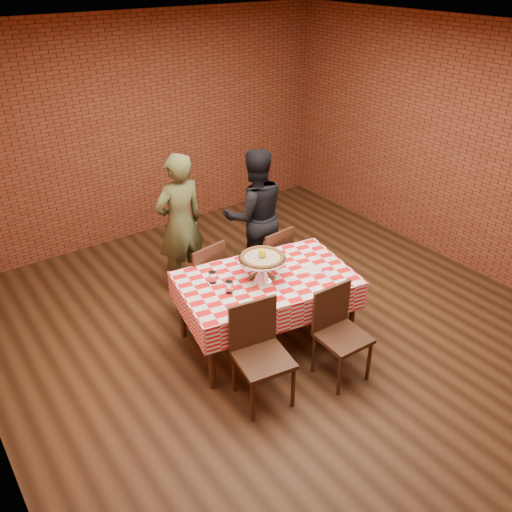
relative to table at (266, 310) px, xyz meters
The scene contains 19 objects.
ground 0.43m from the table, ahead, with size 6.00×6.00×0.00m, color black.
back_wall 3.19m from the table, 86.06° to the left, with size 5.50×5.50×0.00m, color brown.
table is the anchor object (origin of this frame).
tablecloth 0.24m from the table, behind, with size 1.69×1.03×0.28m, color red, non-canonical shape.
pizza_stand 0.49m from the table, 129.55° to the left, with size 0.46×0.46×0.21m, color silver, non-canonical shape.
pizza 0.60m from the table, 129.55° to the left, with size 0.42×0.42×0.03m, color #C3B48D.
lemon 0.65m from the table, 129.55° to the left, with size 0.07×0.07×0.09m, color yellow.
water_glass_left 0.62m from the table, behind, with size 0.07×0.07×0.12m, color white.
water_glass_right 0.68m from the table, 154.20° to the left, with size 0.07×0.07×0.12m, color white.
side_plate 0.62m from the table, 21.25° to the right, with size 0.16×0.16×0.01m, color white.
sweetener_packet_a 0.71m from the table, 30.71° to the right, with size 0.05×0.04×0.01m, color white.
sweetener_packet_b 0.72m from the table, 26.38° to the right, with size 0.05×0.04×0.01m, color white.
condiment_caddy 0.56m from the table, 73.14° to the left, with size 0.09×0.07×0.12m, color silver.
chair_near_left 0.84m from the table, 128.59° to the right, with size 0.45×0.45×0.93m, color #3E2212, non-canonical shape.
chair_near_right 0.87m from the table, 73.50° to the right, with size 0.42×0.42×0.90m, color #3E2212, non-canonical shape.
chair_far_left 0.87m from the table, 109.71° to the left, with size 0.42×0.42×0.90m, color #3E2212, non-canonical shape.
chair_far_right 0.86m from the table, 51.64° to the left, with size 0.40×0.40×0.88m, color #3E2212, non-canonical shape.
diner_olive 1.47m from the table, 97.17° to the left, with size 0.60×0.40×1.65m, color #4C4F2A.
diner_black 1.36m from the table, 59.17° to the left, with size 0.78×0.61×1.61m, color black.
Camera 1 is at (-2.82, -3.43, 3.48)m, focal length 37.08 mm.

